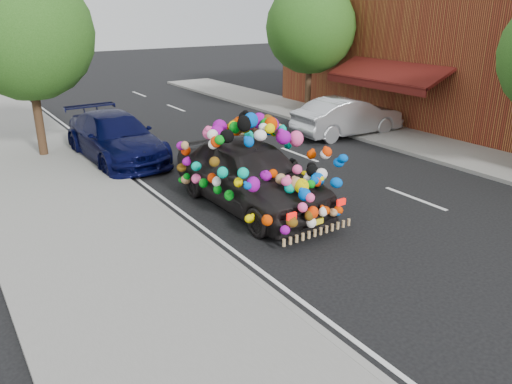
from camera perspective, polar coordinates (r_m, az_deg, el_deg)
ground at (r=11.53m, az=6.20°, el=-4.34°), size 100.00×100.00×0.00m
sidewalk at (r=9.62m, az=-14.32°, el=-9.87°), size 4.00×60.00×0.12m
kerb at (r=10.30m, az=-4.04°, el=-7.07°), size 0.15×60.00×0.13m
footpath_far at (r=19.17m, az=19.66°, el=4.94°), size 3.00×40.00×0.12m
lane_markings at (r=13.95m, az=17.71°, el=-0.70°), size 6.00×50.00×0.01m
tree_near_sidewalk at (r=17.75m, az=-24.86°, el=16.16°), size 4.20×4.20×6.13m
tree_far_b at (r=23.29m, az=6.22°, el=18.14°), size 4.00×4.00×5.90m
plush_art_car at (r=12.41m, az=-0.66°, el=3.69°), size 2.49×5.30×2.37m
navy_sedan at (r=17.17m, az=-15.76°, el=6.06°), size 2.28×5.28×1.52m
silver_hatchback at (r=20.04m, az=10.46°, el=8.46°), size 4.59×1.80×1.49m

